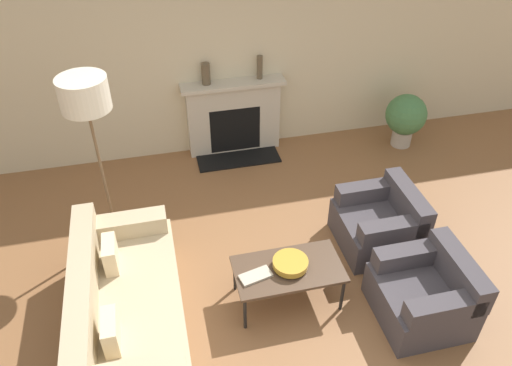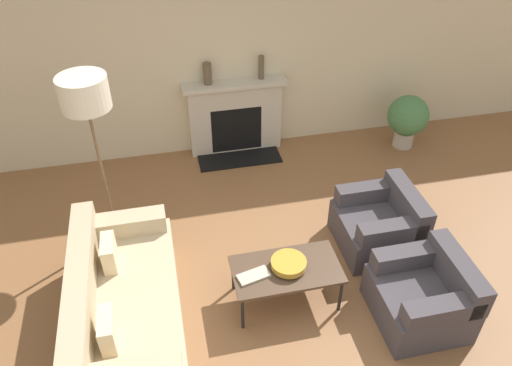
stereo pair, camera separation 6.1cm
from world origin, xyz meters
name	(u,v)px [view 1 (the left image)]	position (x,y,z in m)	size (l,w,h in m)	color
ground_plane	(284,321)	(0.00, 0.00, 0.00)	(18.00, 18.00, 0.00)	brown
wall_back	(220,47)	(0.00, 3.13, 1.45)	(18.00, 0.06, 2.90)	beige
fireplace	(234,118)	(0.12, 2.98, 0.50)	(1.36, 0.59, 1.03)	beige
couch	(125,308)	(-1.42, 0.25, 0.30)	(0.91, 1.94, 0.78)	tan
armchair_near	(426,294)	(1.30, -0.21, 0.28)	(0.79, 0.82, 0.69)	#423D42
armchair_far	(380,223)	(1.30, 0.79, 0.28)	(0.79, 0.82, 0.69)	#423D42
coffee_table	(288,271)	(0.10, 0.25, 0.40)	(1.02, 0.56, 0.44)	#4C3828
bowl	(290,263)	(0.12, 0.26, 0.49)	(0.34, 0.34, 0.08)	#BC8E2D
book	(256,276)	(-0.22, 0.22, 0.45)	(0.32, 0.21, 0.02)	#B2A893
floor_lamp	(86,103)	(-1.52, 1.53, 1.70)	(0.46, 0.46, 1.95)	brown
mantel_vase_left	(206,74)	(-0.21, 3.00, 1.17)	(0.11, 0.11, 0.28)	brown
mantel_vase_center_left	(260,67)	(0.48, 3.00, 1.19)	(0.07, 0.07, 0.31)	brown
potted_plant	(406,117)	(2.45, 2.56, 0.45)	(0.56, 0.56, 0.76)	#B2A899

